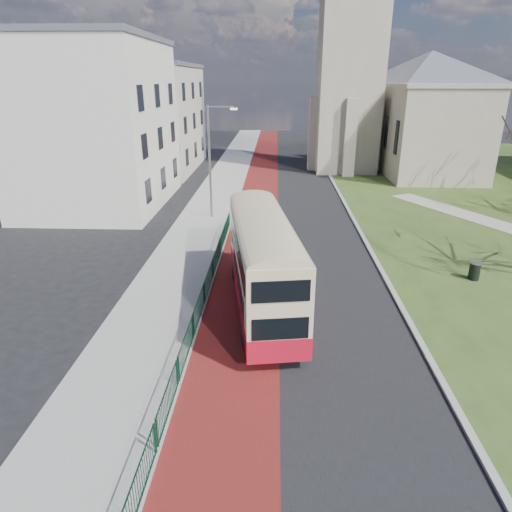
{
  "coord_description": "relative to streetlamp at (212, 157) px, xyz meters",
  "views": [
    {
      "loc": [
        0.24,
        -14.91,
        9.82
      ],
      "look_at": [
        -0.61,
        5.14,
        2.0
      ],
      "focal_mm": 32.0,
      "sensor_mm": 36.0,
      "label": 1
    }
  ],
  "objects": [
    {
      "name": "street_block_near",
      "position": [
        -9.65,
        4.0,
        1.92
      ],
      "size": [
        10.3,
        14.3,
        13.0
      ],
      "color": "silver",
      "rests_on": "ground"
    },
    {
      "name": "gothic_church",
      "position": [
        16.91,
        20.0,
        8.54
      ],
      "size": [
        16.38,
        18.0,
        40.0
      ],
      "color": "gray",
      "rests_on": "ground"
    },
    {
      "name": "pavement_west",
      "position": [
        -0.65,
        2.0,
        -4.53
      ],
      "size": [
        4.0,
        120.0,
        0.12
      ],
      "primitive_type": "cube",
      "color": "gray",
      "rests_on": "ground"
    },
    {
      "name": "kerb_west",
      "position": [
        1.35,
        2.0,
        -4.53
      ],
      "size": [
        0.25,
        120.0,
        0.13
      ],
      "primitive_type": "cube",
      "color": "#999993",
      "rests_on": "ground"
    },
    {
      "name": "bus_lane",
      "position": [
        3.15,
        2.0,
        -4.59
      ],
      "size": [
        3.4,
        120.0,
        0.01
      ],
      "primitive_type": "cube",
      "color": "#591414",
      "rests_on": "ground"
    },
    {
      "name": "street_block_far",
      "position": [
        -9.65,
        20.0,
        1.17
      ],
      "size": [
        10.3,
        16.3,
        11.5
      ],
      "color": "beige",
      "rests_on": "ground"
    },
    {
      "name": "litter_bin",
      "position": [
        15.01,
        -10.69,
        -4.08
      ],
      "size": [
        0.7,
        0.7,
        0.95
      ],
      "rotation": [
        0.0,
        0.0,
        0.21
      ],
      "color": "black",
      "rests_on": "grass_green"
    },
    {
      "name": "pedestrian_railing",
      "position": [
        1.4,
        -14.0,
        -4.04
      ],
      "size": [
        0.07,
        24.0,
        1.12
      ],
      "color": "#0C3924",
      "rests_on": "ground"
    },
    {
      "name": "road_carriageway",
      "position": [
        5.85,
        2.0,
        -4.59
      ],
      "size": [
        9.0,
        120.0,
        0.01
      ],
      "primitive_type": "cube",
      "color": "black",
      "rests_on": "ground"
    },
    {
      "name": "streetlamp",
      "position": [
        0.0,
        0.0,
        0.0
      ],
      "size": [
        2.13,
        0.18,
        8.0
      ],
      "color": "gray",
      "rests_on": "pavement_west"
    },
    {
      "name": "bus",
      "position": [
        4.1,
        -14.31,
        -2.2
      ],
      "size": [
        3.78,
        10.28,
        4.2
      ],
      "rotation": [
        0.0,
        0.0,
        0.15
      ],
      "color": "#B51025",
      "rests_on": "ground"
    },
    {
      "name": "kerb_east",
      "position": [
        10.45,
        4.0,
        -4.53
      ],
      "size": [
        0.25,
        80.0,
        0.13
      ],
      "primitive_type": "cube",
      "color": "#999993",
      "rests_on": "ground"
    },
    {
      "name": "ground",
      "position": [
        4.35,
        -18.0,
        -4.59
      ],
      "size": [
        160.0,
        160.0,
        0.0
      ],
      "primitive_type": "plane",
      "color": "black",
      "rests_on": "ground"
    }
  ]
}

